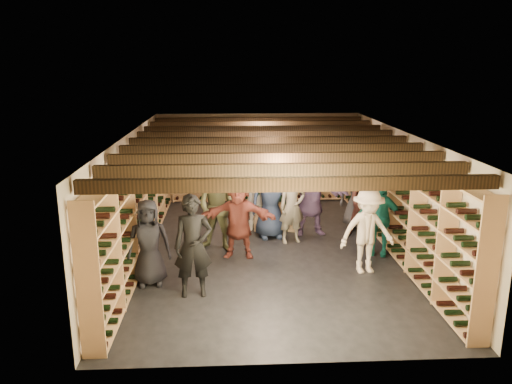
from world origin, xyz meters
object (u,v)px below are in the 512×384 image
(crate_loose, at_px, (288,226))
(person_4, at_px, (379,218))
(person_6, at_px, (271,198))
(person_0, at_px, (149,243))
(person_5, at_px, (238,218))
(crate_stack_right, at_px, (265,219))
(crate_stack_left, at_px, (280,207))
(person_2, at_px, (218,207))
(person_1, at_px, (193,246))
(person_12, at_px, (359,191))
(person_3, at_px, (367,231))
(person_10, at_px, (280,193))
(person_7, at_px, (292,207))
(person_8, at_px, (365,201))
(person_9, at_px, (255,194))
(person_11, at_px, (311,195))

(crate_loose, distance_m, person_4, 2.39)
(person_6, bearing_deg, person_4, -38.27)
(person_0, xyz_separation_m, person_5, (1.56, 1.20, 0.04))
(crate_stack_right, height_order, person_6, person_6)
(crate_stack_left, bearing_deg, person_2, -124.42)
(person_1, height_order, person_12, person_12)
(person_3, distance_m, person_5, 2.48)
(crate_loose, xyz_separation_m, person_10, (-0.20, 0.00, 0.78))
(crate_stack_left, distance_m, person_7, 1.86)
(person_7, bearing_deg, person_8, -5.18)
(crate_stack_left, xyz_separation_m, person_4, (1.73, -2.55, 0.50))
(person_3, distance_m, person_12, 2.53)
(person_7, bearing_deg, person_3, -69.61)
(crate_stack_right, distance_m, person_3, 3.04)
(person_2, xyz_separation_m, person_5, (0.41, -0.37, -0.10))
(crate_loose, height_order, person_2, person_2)
(person_0, distance_m, person_7, 3.34)
(person_1, bearing_deg, person_4, 19.12)
(crate_stack_right, bearing_deg, crate_stack_left, 65.21)
(person_3, distance_m, person_10, 2.82)
(person_2, relative_size, person_8, 1.12)
(person_9, bearing_deg, crate_stack_left, 75.19)
(crate_stack_right, xyz_separation_m, person_11, (1.00, -0.31, 0.63))
(crate_stack_right, height_order, person_4, person_4)
(person_1, height_order, person_3, person_1)
(person_8, bearing_deg, person_6, -174.82)
(person_11, relative_size, person_12, 0.99)
(person_6, distance_m, person_9, 0.58)
(person_4, xyz_separation_m, person_7, (-1.65, 0.78, 0.04))
(person_1, xyz_separation_m, person_12, (3.57, 3.26, 0.04))
(crate_loose, distance_m, person_9, 1.10)
(crate_stack_left, height_order, person_2, person_2)
(crate_stack_right, distance_m, person_6, 0.81)
(person_5, height_order, person_12, person_12)
(crate_stack_left, height_order, person_10, person_10)
(person_5, distance_m, person_7, 1.37)
(crate_loose, height_order, person_8, person_8)
(crate_loose, relative_size, person_8, 0.31)
(person_5, bearing_deg, crate_stack_left, 75.47)
(person_2, height_order, person_12, person_2)
(person_10, bearing_deg, crate_stack_right, 173.74)
(person_8, bearing_deg, person_10, 170.06)
(crate_stack_left, xyz_separation_m, crate_loose, (0.10, -0.94, -0.17))
(crate_loose, bearing_deg, person_3, -65.13)
(person_1, bearing_deg, person_9, 64.65)
(crate_stack_left, xyz_separation_m, person_11, (0.56, -1.25, 0.63))
(person_3, xyz_separation_m, person_7, (-1.17, 1.64, -0.00))
(person_2, xyz_separation_m, person_10, (1.37, 1.22, -0.05))
(person_7, height_order, person_10, person_10)
(person_6, distance_m, person_7, 0.56)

